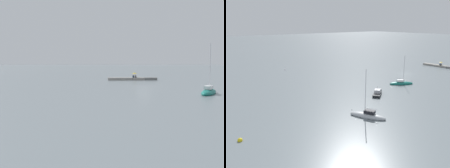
{
  "view_description": "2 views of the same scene",
  "coord_description": "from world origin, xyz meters",
  "views": [
    {
      "loc": [
        8.56,
        58.43,
        5.21
      ],
      "look_at": [
        7.37,
        31.08,
        3.06
      ],
      "focal_mm": 50.1,
      "sensor_mm": 36.0,
      "label": 1
    },
    {
      "loc": [
        -47.65,
        64.63,
        16.24
      ],
      "look_at": [
        -7.65,
        33.25,
        3.32
      ],
      "focal_mm": 39.59,
      "sensor_mm": 36.0,
      "label": 2
    }
  ],
  "objects": [
    {
      "name": "ground_plane",
      "position": [
        0.0,
        0.0,
        0.0
      ],
      "size": [
        500.0,
        500.0,
        0.0
      ],
      "primitive_type": "plane",
      "color": "slate"
    },
    {
      "name": "umbrella_open_yellow",
      "position": [
        -0.55,
        -20.25,
        1.77
      ],
      "size": [
        1.33,
        1.33,
        1.29
      ],
      "color": "black",
      "rests_on": "seawall_pier"
    },
    {
      "name": "person_seated_grey_left",
      "position": [
        -0.83,
        -20.1,
        0.91
      ],
      "size": [
        0.41,
        0.61,
        0.73
      ],
      "rotation": [
        0.0,
        0.0,
        0.04
      ],
      "color": "#1E2333",
      "rests_on": "seawall_pier"
    },
    {
      "name": "seawall_pier",
      "position": [
        -0.0,
        -20.25,
        0.33
      ],
      "size": [
        12.43,
        1.93,
        0.66
      ],
      "color": "slate",
      "rests_on": "ground_plane"
    },
    {
      "name": "person_seated_blue_right",
      "position": [
        -0.27,
        -20.2,
        0.91
      ],
      "size": [
        0.41,
        0.61,
        0.73
      ],
      "rotation": [
        0.0,
        0.0,
        0.04
      ],
      "color": "#1E2333",
      "rests_on": "seawall_pier"
    },
    {
      "name": "sailboat_teal_mid",
      "position": [
        -8.07,
        12.25,
        0.31
      ],
      "size": [
        4.81,
        6.42,
        7.98
      ],
      "rotation": [
        0.0,
        0.0,
        2.61
      ],
      "color": "#197266",
      "rests_on": "ground_plane"
    }
  ]
}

